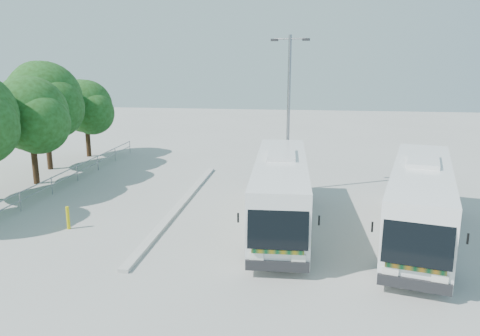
# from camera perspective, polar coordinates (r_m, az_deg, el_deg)

# --- Properties ---
(ground) EXTENTS (100.00, 100.00, 0.00)m
(ground) POSITION_cam_1_polar(r_m,az_deg,el_deg) (22.23, -2.76, -6.38)
(ground) COLOR #A2A29D
(ground) RESTS_ON ground
(kerb_divider) EXTENTS (0.40, 16.00, 0.15)m
(kerb_divider) POSITION_cam_1_polar(r_m,az_deg,el_deg) (24.55, -7.20, -4.38)
(kerb_divider) COLOR #B2B2AD
(kerb_divider) RESTS_ON ground
(railing) EXTENTS (0.06, 22.00, 1.00)m
(railing) POSITION_cam_1_polar(r_m,az_deg,el_deg) (29.04, -21.04, -1.06)
(railing) COLOR gray
(railing) RESTS_ON ground
(tree_far_c) EXTENTS (4.97, 4.69, 6.49)m
(tree_far_c) POSITION_cam_1_polar(r_m,az_deg,el_deg) (30.45, -24.12, 6.04)
(tree_far_c) COLOR #382314
(tree_far_c) RESTS_ON ground
(tree_far_d) EXTENTS (5.62, 5.30, 7.33)m
(tree_far_d) POSITION_cam_1_polar(r_m,az_deg,el_deg) (34.17, -22.66, 7.76)
(tree_far_d) COLOR #382314
(tree_far_d) RESTS_ON ground
(tree_far_e) EXTENTS (4.54, 4.28, 5.92)m
(tree_far_e) POSITION_cam_1_polar(r_m,az_deg,el_deg) (37.88, -18.22, 7.13)
(tree_far_e) COLOR #382314
(tree_far_e) RESTS_ON ground
(coach_main) EXTENTS (2.66, 11.09, 3.05)m
(coach_main) POSITION_cam_1_polar(r_m,az_deg,el_deg) (21.12, 4.96, -2.71)
(coach_main) COLOR silver
(coach_main) RESTS_ON ground
(coach_adjacent) EXTENTS (4.78, 11.39, 3.10)m
(coach_adjacent) POSITION_cam_1_polar(r_m,az_deg,el_deg) (20.86, 21.07, -3.68)
(coach_adjacent) COLOR silver
(coach_adjacent) RESTS_ON ground
(lamppost) EXTENTS (2.12, 0.63, 8.71)m
(lamppost) POSITION_cam_1_polar(r_m,az_deg,el_deg) (26.31, 5.94, 7.36)
(lamppost) COLOR gray
(lamppost) RESTS_ON ground
(bollard) EXTENTS (0.17, 0.17, 1.04)m
(bollard) POSITION_cam_1_polar(r_m,az_deg,el_deg) (22.32, -20.23, -5.72)
(bollard) COLOR #C4B30B
(bollard) RESTS_ON ground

